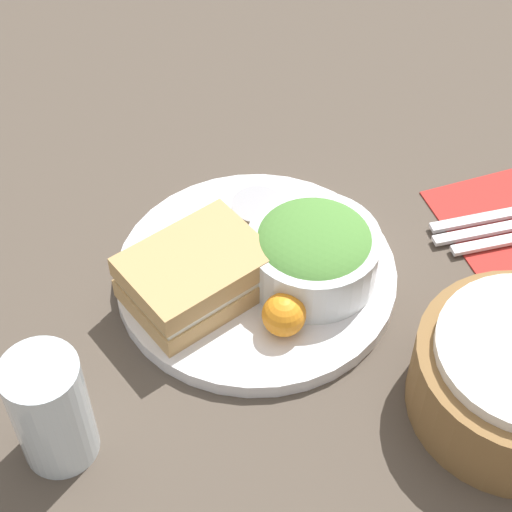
{
  "coord_description": "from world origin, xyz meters",
  "views": [
    {
      "loc": [
        0.19,
        0.53,
        0.66
      ],
      "look_at": [
        0.0,
        0.0,
        0.04
      ],
      "focal_mm": 60.0,
      "sensor_mm": 36.0,
      "label": 1
    }
  ],
  "objects_px": {
    "salad_bowl": "(314,251)",
    "drink_glass": "(51,410)",
    "plate": "(256,275)",
    "sandwich": "(196,275)",
    "dressing_cup": "(257,215)",
    "fork": "(506,214)"
  },
  "relations": [
    {
      "from": "salad_bowl",
      "to": "drink_glass",
      "type": "height_order",
      "value": "drink_glass"
    },
    {
      "from": "plate",
      "to": "sandwich",
      "type": "distance_m",
      "value": 0.07
    },
    {
      "from": "dressing_cup",
      "to": "plate",
      "type": "bearing_deg",
      "value": 69.3
    },
    {
      "from": "dressing_cup",
      "to": "drink_glass",
      "type": "xyz_separation_m",
      "value": [
        0.24,
        0.18,
        0.02
      ]
    },
    {
      "from": "salad_bowl",
      "to": "fork",
      "type": "relative_size",
      "value": 0.75
    },
    {
      "from": "dressing_cup",
      "to": "fork",
      "type": "relative_size",
      "value": 0.31
    },
    {
      "from": "sandwich",
      "to": "drink_glass",
      "type": "height_order",
      "value": "drink_glass"
    },
    {
      "from": "salad_bowl",
      "to": "fork",
      "type": "bearing_deg",
      "value": -175.68
    },
    {
      "from": "dressing_cup",
      "to": "fork",
      "type": "xyz_separation_m",
      "value": [
        -0.26,
        0.06,
        -0.03
      ]
    },
    {
      "from": "plate",
      "to": "salad_bowl",
      "type": "relative_size",
      "value": 2.17
    },
    {
      "from": "sandwich",
      "to": "dressing_cup",
      "type": "xyz_separation_m",
      "value": [
        -0.09,
        -0.07,
        -0.01
      ]
    },
    {
      "from": "drink_glass",
      "to": "fork",
      "type": "height_order",
      "value": "drink_glass"
    },
    {
      "from": "salad_bowl",
      "to": "dressing_cup",
      "type": "relative_size",
      "value": 2.43
    },
    {
      "from": "sandwich",
      "to": "fork",
      "type": "bearing_deg",
      "value": -179.29
    },
    {
      "from": "plate",
      "to": "dressing_cup",
      "type": "xyz_separation_m",
      "value": [
        -0.02,
        -0.06,
        0.03
      ]
    },
    {
      "from": "plate",
      "to": "drink_glass",
      "type": "bearing_deg",
      "value": 29.18
    },
    {
      "from": "drink_glass",
      "to": "salad_bowl",
      "type": "bearing_deg",
      "value": -159.8
    },
    {
      "from": "sandwich",
      "to": "dressing_cup",
      "type": "height_order",
      "value": "sandwich"
    },
    {
      "from": "dressing_cup",
      "to": "fork",
      "type": "height_order",
      "value": "dressing_cup"
    },
    {
      "from": "salad_bowl",
      "to": "fork",
      "type": "height_order",
      "value": "salad_bowl"
    },
    {
      "from": "salad_bowl",
      "to": "drink_glass",
      "type": "relative_size",
      "value": 1.11
    },
    {
      "from": "plate",
      "to": "salad_bowl",
      "type": "height_order",
      "value": "salad_bowl"
    }
  ]
}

